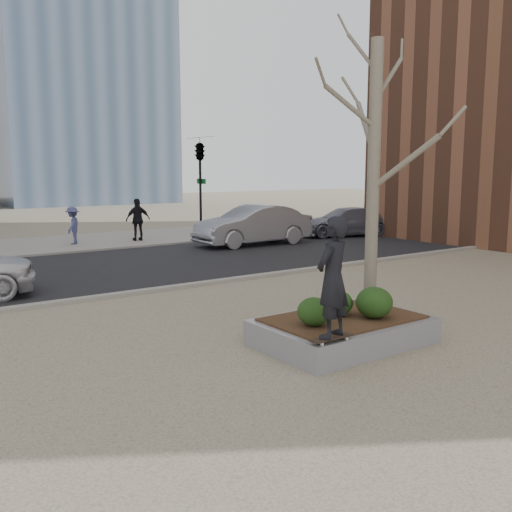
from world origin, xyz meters
TOP-DOWN VIEW (x-y plane):
  - ground at (0.00, 0.00)m, footprint 120.00×120.00m
  - street at (0.00, 10.00)m, footprint 60.00×8.00m
  - far_sidewalk at (0.00, 17.00)m, footprint 60.00×6.00m
  - planter at (1.00, 0.00)m, footprint 3.00×2.00m
  - planter_mulch at (1.00, 0.00)m, footprint 2.70×1.70m
  - sycamore_tree at (2.00, 0.30)m, footprint 2.80×2.80m
  - shrub_left at (0.20, -0.12)m, footprint 0.57×0.57m
  - shrub_middle at (1.03, 0.15)m, footprint 0.53×0.53m
  - shrub_right at (1.42, -0.35)m, footprint 0.66×0.66m
  - skateboard at (-0.10, -0.88)m, footprint 0.78×0.20m
  - skateboarder at (-0.10, -0.88)m, footprint 0.80×0.64m
  - car_silver at (7.46, 11.96)m, footprint 5.00×1.86m
  - car_third at (12.78, 12.06)m, footprint 4.91×3.28m
  - pedestrian_b at (1.43, 16.44)m, footprint 1.04×1.17m
  - pedestrian_c at (4.15, 16.01)m, footprint 1.11×0.54m
  - traffic_light_far at (6.50, 14.60)m, footprint 0.60×2.48m

SIDE VIEW (x-z plane):
  - ground at x=0.00m, z-range 0.00..0.00m
  - street at x=0.00m, z-range 0.00..0.02m
  - far_sidewalk at x=0.00m, z-range 0.00..0.02m
  - planter at x=1.00m, z-range 0.00..0.45m
  - planter_mulch at x=1.00m, z-range 0.45..0.49m
  - skateboard at x=-0.10m, z-range 0.45..0.53m
  - car_third at x=12.78m, z-range 0.02..1.34m
  - shrub_middle at x=1.03m, z-range 0.49..0.94m
  - shrub_left at x=0.20m, z-range 0.49..0.98m
  - shrub_right at x=1.42m, z-range 0.49..1.05m
  - pedestrian_b at x=1.43m, z-range 0.02..1.59m
  - car_silver at x=7.46m, z-range 0.02..1.65m
  - pedestrian_c at x=4.15m, z-range 0.02..1.86m
  - skateboarder at x=-0.10m, z-range 0.52..2.42m
  - traffic_light_far at x=6.50m, z-range 0.00..4.50m
  - sycamore_tree at x=2.00m, z-range 0.49..7.09m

